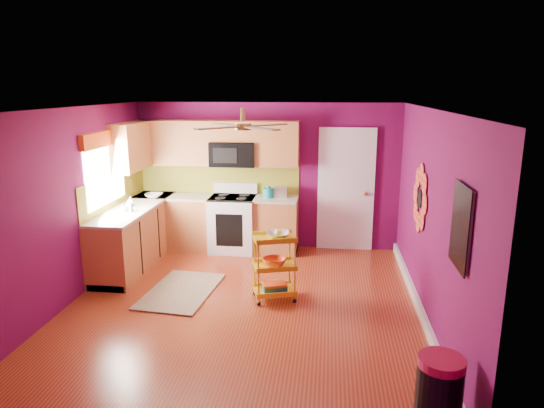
# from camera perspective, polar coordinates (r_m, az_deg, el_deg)

# --- Properties ---
(ground) EXTENTS (5.00, 5.00, 0.00)m
(ground) POSITION_cam_1_polar(r_m,az_deg,el_deg) (6.38, -3.46, -11.91)
(ground) COLOR maroon
(ground) RESTS_ON ground
(room_envelope) EXTENTS (4.54, 5.04, 2.52)m
(room_envelope) POSITION_cam_1_polar(r_m,az_deg,el_deg) (5.87, -3.43, 2.63)
(room_envelope) COLOR #5F0A43
(room_envelope) RESTS_ON ground
(lower_cabinets) EXTENTS (2.81, 2.31, 0.94)m
(lower_cabinets) POSITION_cam_1_polar(r_m,az_deg,el_deg) (8.19, -10.56, -3.03)
(lower_cabinets) COLOR #9C552A
(lower_cabinets) RESTS_ON ground
(electric_range) EXTENTS (0.76, 0.66, 1.13)m
(electric_range) POSITION_cam_1_polar(r_m,az_deg,el_deg) (8.31, -4.61, -2.24)
(electric_range) COLOR white
(electric_range) RESTS_ON ground
(upper_cabinetry) EXTENTS (2.80, 2.30, 1.26)m
(upper_cabinetry) POSITION_cam_1_polar(r_m,az_deg,el_deg) (8.22, -9.55, 6.80)
(upper_cabinetry) COLOR #9C552A
(upper_cabinetry) RESTS_ON ground
(left_window) EXTENTS (0.08, 1.35, 1.08)m
(left_window) POSITION_cam_1_polar(r_m,az_deg,el_deg) (7.54, -19.09, 5.16)
(left_window) COLOR white
(left_window) RESTS_ON ground
(panel_door) EXTENTS (0.95, 0.11, 2.15)m
(panel_door) POSITION_cam_1_polar(r_m,az_deg,el_deg) (8.32, 8.68, 1.50)
(panel_door) COLOR white
(panel_door) RESTS_ON ground
(right_wall_art) EXTENTS (0.04, 2.74, 1.04)m
(right_wall_art) POSITION_cam_1_polar(r_m,az_deg,el_deg) (5.61, 18.67, -0.56)
(right_wall_art) COLOR black
(right_wall_art) RESTS_ON ground
(ceiling_fan) EXTENTS (1.01, 1.01, 0.26)m
(ceiling_fan) POSITION_cam_1_polar(r_m,az_deg,el_deg) (5.98, -3.43, 9.20)
(ceiling_fan) COLOR #BF8C3F
(ceiling_fan) RESTS_ON ground
(shag_rug) EXTENTS (0.97, 1.45, 0.02)m
(shag_rug) POSITION_cam_1_polar(r_m,az_deg,el_deg) (6.89, -10.62, -10.02)
(shag_rug) COLOR #311D10
(shag_rug) RESTS_ON ground
(rolling_cart) EXTENTS (0.62, 0.53, 0.96)m
(rolling_cart) POSITION_cam_1_polar(r_m,az_deg,el_deg) (6.38, 0.35, -7.06)
(rolling_cart) COLOR gold
(rolling_cart) RESTS_ON ground
(trash_can) EXTENTS (0.40, 0.42, 0.70)m
(trash_can) POSITION_cam_1_polar(r_m,az_deg,el_deg) (4.34, 18.99, -20.74)
(trash_can) COLOR black
(trash_can) RESTS_ON ground
(teal_kettle) EXTENTS (0.18, 0.18, 0.21)m
(teal_kettle) POSITION_cam_1_polar(r_m,az_deg,el_deg) (8.12, -0.43, 1.35)
(teal_kettle) COLOR teal
(teal_kettle) RESTS_ON lower_cabinets
(toaster) EXTENTS (0.22, 0.15, 0.18)m
(toaster) POSITION_cam_1_polar(r_m,az_deg,el_deg) (8.15, 1.04, 1.44)
(toaster) COLOR beige
(toaster) RESTS_ON lower_cabinets
(soap_bottle_a) EXTENTS (0.08, 0.08, 0.18)m
(soap_bottle_a) POSITION_cam_1_polar(r_m,az_deg,el_deg) (7.51, -16.42, -0.20)
(soap_bottle_a) COLOR #EA3F72
(soap_bottle_a) RESTS_ON lower_cabinets
(soap_bottle_b) EXTENTS (0.12, 0.12, 0.16)m
(soap_bottle_b) POSITION_cam_1_polar(r_m,az_deg,el_deg) (7.80, -16.32, 0.25)
(soap_bottle_b) COLOR white
(soap_bottle_b) RESTS_ON lower_cabinets
(counter_dish) EXTENTS (0.28, 0.28, 0.07)m
(counter_dish) POSITION_cam_1_polar(r_m,az_deg,el_deg) (8.36, -13.72, 0.97)
(counter_dish) COLOR white
(counter_dish) RESTS_ON lower_cabinets
(counter_cup) EXTENTS (0.12, 0.12, 0.10)m
(counter_cup) POSITION_cam_1_polar(r_m,az_deg,el_deg) (7.53, -16.86, -0.50)
(counter_cup) COLOR white
(counter_cup) RESTS_ON lower_cabinets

